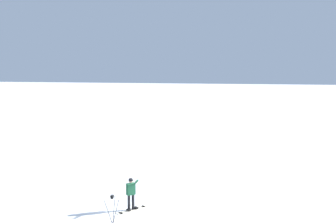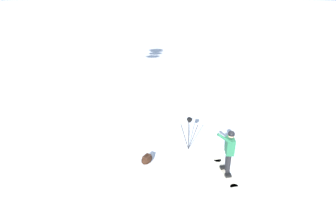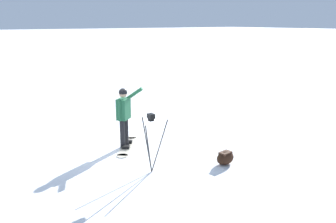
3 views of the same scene
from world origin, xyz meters
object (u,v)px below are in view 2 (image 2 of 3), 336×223
(snowboarder, at_px, (229,148))
(gear_bag_large, at_px, (147,159))
(camera_tripod, at_px, (189,127))
(snowboard, at_px, (225,172))

(snowboarder, bearing_deg, gear_bag_large, -59.71)
(gear_bag_large, distance_m, camera_tripod, 1.97)
(snowboard, relative_size, camera_tripod, 1.06)
(snowboarder, xyz_separation_m, camera_tripod, (-0.26, -1.83, -0.01))
(gear_bag_large, height_order, camera_tripod, camera_tripod)
(snowboarder, bearing_deg, snowboard, -8.78)
(camera_tripod, bearing_deg, gear_bag_large, -19.87)
(snowboard, bearing_deg, camera_tripod, -100.14)
(snowboard, xyz_separation_m, camera_tripod, (-0.33, -1.82, 0.96))
(gear_bag_large, bearing_deg, snowboarder, 120.29)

